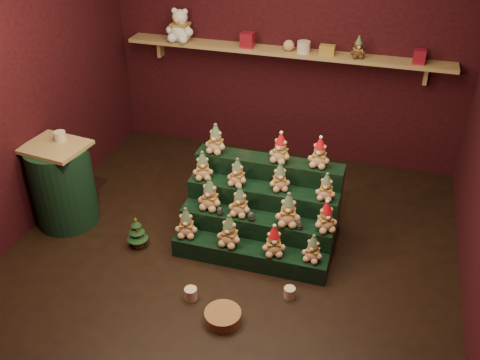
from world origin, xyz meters
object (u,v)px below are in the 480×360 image
(snow_globe_b, at_px, (251,216))
(wicker_basket, at_px, (223,316))
(snow_globe_a, at_px, (220,211))
(riser_tier_front, at_px, (249,255))
(mug_right, at_px, (290,293))
(mini_christmas_tree, at_px, (137,232))
(side_table, at_px, (63,184))
(mug_left, at_px, (191,294))
(white_bear, at_px, (180,21))
(brown_bear, at_px, (358,47))
(snow_globe_c, at_px, (299,225))

(snow_globe_b, distance_m, wicker_basket, 0.95)
(snow_globe_a, relative_size, snow_globe_b, 0.92)
(snow_globe_a, distance_m, snow_globe_b, 0.29)
(riser_tier_front, bearing_deg, mug_right, -35.55)
(snow_globe_a, bearing_deg, mini_christmas_tree, -163.46)
(side_table, height_order, mini_christmas_tree, side_table)
(snow_globe_b, relative_size, mug_left, 0.84)
(mug_left, xyz_separation_m, wicker_basket, (0.33, -0.16, -0.01))
(mug_right, distance_m, white_bear, 3.28)
(side_table, distance_m, mug_right, 2.41)
(white_bear, distance_m, brown_bear, 1.97)
(snow_globe_b, relative_size, wicker_basket, 0.30)
(riser_tier_front, height_order, mini_christmas_tree, mini_christmas_tree)
(mini_christmas_tree, bearing_deg, snow_globe_c, 8.55)
(snow_globe_a, height_order, mug_right, snow_globe_a)
(mug_left, relative_size, wicker_basket, 0.36)
(snow_globe_b, bearing_deg, side_table, -178.59)
(wicker_basket, distance_m, white_bear, 3.38)
(side_table, xyz_separation_m, brown_bear, (2.50, 1.86, 1.01))
(side_table, xyz_separation_m, mug_right, (2.35, -0.43, -0.37))
(snow_globe_b, xyz_separation_m, wicker_basket, (0.02, -0.88, -0.36))
(snow_globe_a, bearing_deg, wicker_basket, -70.56)
(mug_right, relative_size, white_bear, 0.21)
(snow_globe_b, bearing_deg, mug_right, -45.48)
(riser_tier_front, relative_size, brown_bear, 6.37)
(mini_christmas_tree, xyz_separation_m, mug_left, (0.73, -0.51, -0.11))
(mini_christmas_tree, xyz_separation_m, mug_right, (1.50, -0.25, -0.11))
(wicker_basket, xyz_separation_m, white_bear, (-1.37, 2.69, 1.50))
(white_bear, height_order, brown_bear, white_bear)
(side_table, xyz_separation_m, wicker_basket, (1.90, -0.84, -0.38))
(mug_right, bearing_deg, white_bear, 128.46)
(snow_globe_b, bearing_deg, white_bear, 126.68)
(mug_left, relative_size, brown_bear, 0.48)
(mini_christmas_tree, height_order, mug_right, mini_christmas_tree)
(snow_globe_b, distance_m, side_table, 1.88)
(snow_globe_a, relative_size, mug_right, 0.84)
(mini_christmas_tree, bearing_deg, snow_globe_b, 12.03)
(snow_globe_a, height_order, side_table, side_table)
(riser_tier_front, xyz_separation_m, mini_christmas_tree, (-1.06, -0.06, 0.07))
(snow_globe_c, distance_m, mug_right, 0.59)
(white_bear, bearing_deg, snow_globe_a, -56.12)
(snow_globe_b, bearing_deg, brown_bear, 71.02)
(mug_left, bearing_deg, mug_right, 18.10)
(snow_globe_c, relative_size, brown_bear, 0.38)
(snow_globe_a, bearing_deg, mug_left, -91.41)
(side_table, distance_m, mug_left, 1.75)
(mug_right, relative_size, brown_bear, 0.44)
(mug_left, xyz_separation_m, mug_right, (0.78, 0.25, -0.00))
(side_table, distance_m, brown_bear, 3.28)
(mini_christmas_tree, relative_size, wicker_basket, 1.12)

